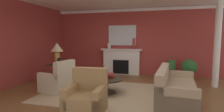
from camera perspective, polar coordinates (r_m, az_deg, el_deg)
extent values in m
plane|color=brown|center=(5.22, 1.62, -12.30)|extent=(9.17, 9.17, 0.00)
cube|color=#9E3833|center=(7.94, 6.90, 4.59)|extent=(7.65, 0.12, 2.90)
cube|color=#9E3833|center=(6.99, -27.60, 3.75)|extent=(0.12, 6.56, 2.90)
cube|color=white|center=(7.95, 6.94, 14.47)|extent=(7.65, 0.08, 0.12)
cube|color=tan|center=(5.38, -1.86, -11.68)|extent=(3.62, 2.71, 0.01)
cube|color=white|center=(7.91, 3.03, -2.00)|extent=(1.60, 0.25, 1.08)
cube|color=black|center=(7.92, 3.00, -3.37)|extent=(0.70, 0.26, 0.60)
cube|color=white|center=(7.82, 3.01, 2.09)|extent=(1.80, 0.35, 0.06)
cube|color=silver|center=(7.94, 3.26, 6.62)|extent=(1.24, 0.04, 0.88)
cube|color=tan|center=(4.95, 20.02, -10.99)|extent=(1.08, 2.17, 0.45)
cube|color=tan|center=(4.85, 16.05, -6.00)|extent=(0.38, 2.11, 0.40)
cube|color=tan|center=(4.02, 19.96, -13.71)|extent=(0.91, 0.28, 0.62)
cube|color=tan|center=(5.84, 20.13, -7.52)|extent=(0.91, 0.28, 0.62)
cube|color=#C1B293|center=(5.78, -17.23, -8.48)|extent=(0.93, 0.93, 0.44)
cube|color=#C1B293|center=(5.47, -14.92, -4.14)|extent=(0.30, 0.82, 0.51)
cube|color=#C1B293|center=(6.00, -15.10, -7.10)|extent=(0.81, 0.28, 0.60)
cube|color=#C1B293|center=(5.54, -19.60, -8.35)|extent=(0.81, 0.28, 0.60)
cube|color=#9E7A4C|center=(4.00, -8.46, -14.84)|extent=(0.86, 0.86, 0.44)
cube|color=#9E7A4C|center=(4.15, -7.07, -7.19)|extent=(0.81, 0.22, 0.51)
cube|color=#9E7A4C|center=(4.09, -12.95, -13.26)|extent=(0.20, 0.81, 0.60)
cube|color=#9E7A4C|center=(3.88, -3.74, -14.20)|extent=(0.20, 0.81, 0.60)
cylinder|color=#2D2319|center=(5.26, -1.87, -7.28)|extent=(1.00, 1.00, 0.04)
cylinder|color=#2D2319|center=(5.32, -1.86, -9.64)|extent=(0.12, 0.12, 0.41)
cylinder|color=#2D2319|center=(5.37, -1.86, -11.59)|extent=(0.56, 0.56, 0.03)
cube|color=#2D2319|center=(6.60, -17.11, -2.61)|extent=(0.56, 0.56, 0.04)
cube|color=#2D2319|center=(6.66, -17.02, -5.59)|extent=(0.10, 0.10, 0.66)
cube|color=#2D2319|center=(6.73, -16.94, -8.18)|extent=(0.45, 0.45, 0.04)
cylinder|color=#B28E38|center=(6.57, -17.18, -0.50)|extent=(0.18, 0.18, 0.45)
cone|color=#C6B284|center=(6.54, -17.28, 2.76)|extent=(0.44, 0.44, 0.30)
cylinder|color=#33703D|center=(7.46, 18.49, -4.10)|extent=(0.30, 0.30, 0.74)
cylinder|color=black|center=(6.41, -16.59, -1.61)|extent=(0.11, 0.11, 0.24)
cylinder|color=#9E3328|center=(7.68, 7.00, 3.95)|extent=(0.10, 0.10, 0.47)
cylinder|color=beige|center=(7.92, -0.92, 3.24)|extent=(0.16, 0.16, 0.24)
cube|color=maroon|center=(5.33, -0.06, -6.65)|extent=(0.21, 0.17, 0.04)
cube|color=navy|center=(5.21, -3.53, -6.42)|extent=(0.25, 0.23, 0.05)
cube|color=maroon|center=(5.21, -0.93, -5.82)|extent=(0.27, 0.20, 0.05)
cylinder|color=#A8754C|center=(7.22, 23.36, -6.39)|extent=(0.32, 0.32, 0.30)
sphere|color=#28602D|center=(7.15, 23.50, -3.24)|extent=(0.56, 0.56, 0.56)
cylinder|color=white|center=(6.71, 30.71, 3.53)|extent=(0.20, 0.20, 2.90)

